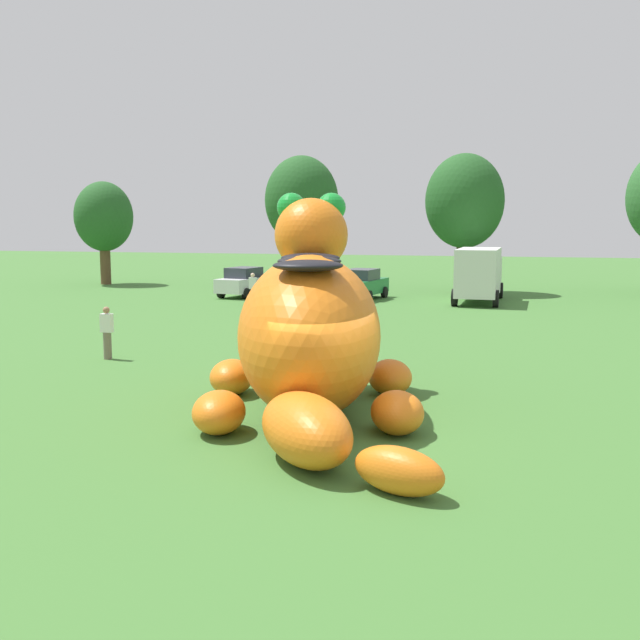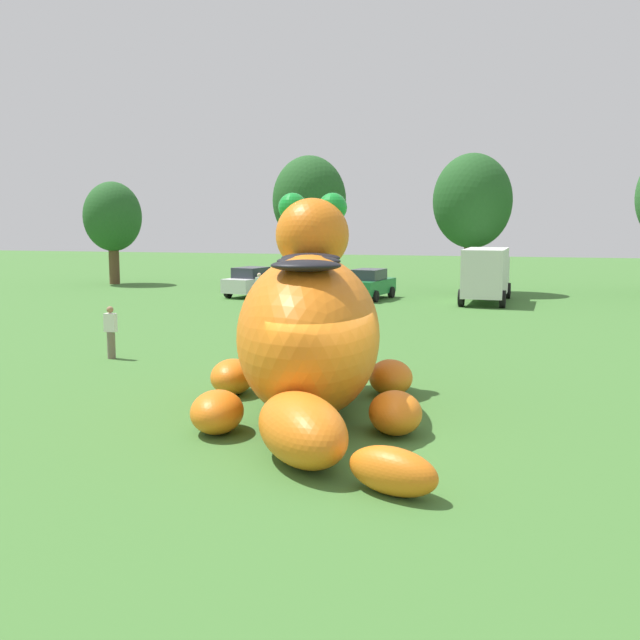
{
  "view_description": "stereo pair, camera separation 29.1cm",
  "coord_description": "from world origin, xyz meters",
  "px_view_note": "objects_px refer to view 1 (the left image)",
  "views": [
    {
      "loc": [
        3.36,
        -14.79,
        4.49
      ],
      "look_at": [
        -1.12,
        2.97,
        2.05
      ],
      "focal_mm": 42.41,
      "sensor_mm": 36.0,
      "label": 1
    },
    {
      "loc": [
        3.64,
        -14.72,
        4.49
      ],
      "look_at": [
        -1.12,
        2.97,
        2.05
      ],
      "focal_mm": 42.41,
      "sensor_mm": 36.0,
      "label": 2
    }
  ],
  "objects_px": {
    "box_truck": "(479,273)",
    "spectator_near_inflatable": "(329,313)",
    "car_white": "(245,282)",
    "spectator_by_cars": "(253,289)",
    "giant_inflatable_creature": "(310,332)",
    "spectator_mid_field": "(107,333)",
    "car_green": "(363,284)",
    "car_black": "(309,282)"
  },
  "relations": [
    {
      "from": "box_truck",
      "to": "spectator_near_inflatable",
      "type": "bearing_deg",
      "value": -111.09
    },
    {
      "from": "car_white",
      "to": "spectator_near_inflatable",
      "type": "height_order",
      "value": "car_white"
    },
    {
      "from": "spectator_by_cars",
      "to": "car_white",
      "type": "bearing_deg",
      "value": 114.89
    },
    {
      "from": "giant_inflatable_creature",
      "to": "spectator_near_inflatable",
      "type": "height_order",
      "value": "giant_inflatable_creature"
    },
    {
      "from": "box_truck",
      "to": "spectator_mid_field",
      "type": "xyz_separation_m",
      "value": [
        -10.94,
        -20.26,
        -0.75
      ]
    },
    {
      "from": "giant_inflatable_creature",
      "to": "car_white",
      "type": "bearing_deg",
      "value": 113.02
    },
    {
      "from": "car_green",
      "to": "car_black",
      "type": "bearing_deg",
      "value": 171.61
    },
    {
      "from": "car_white",
      "to": "car_green",
      "type": "height_order",
      "value": "same"
    },
    {
      "from": "car_white",
      "to": "box_truck",
      "type": "xyz_separation_m",
      "value": [
        13.43,
        0.28,
        0.74
      ]
    },
    {
      "from": "giant_inflatable_creature",
      "to": "car_white",
      "type": "height_order",
      "value": "giant_inflatable_creature"
    },
    {
      "from": "car_black",
      "to": "spectator_by_cars",
      "type": "bearing_deg",
      "value": -109.5
    },
    {
      "from": "box_truck",
      "to": "spectator_near_inflatable",
      "type": "height_order",
      "value": "box_truck"
    },
    {
      "from": "car_black",
      "to": "box_truck",
      "type": "relative_size",
      "value": 0.64
    },
    {
      "from": "giant_inflatable_creature",
      "to": "spectator_by_cars",
      "type": "bearing_deg",
      "value": 112.63
    },
    {
      "from": "car_white",
      "to": "spectator_by_cars",
      "type": "bearing_deg",
      "value": -65.11
    },
    {
      "from": "car_green",
      "to": "giant_inflatable_creature",
      "type": "bearing_deg",
      "value": -81.8
    },
    {
      "from": "giant_inflatable_creature",
      "to": "box_truck",
      "type": "distance_m",
      "value": 25.35
    },
    {
      "from": "box_truck",
      "to": "spectator_mid_field",
      "type": "height_order",
      "value": "box_truck"
    },
    {
      "from": "spectator_near_inflatable",
      "to": "car_green",
      "type": "bearing_deg",
      "value": 95.36
    },
    {
      "from": "car_black",
      "to": "spectator_near_inflatable",
      "type": "relative_size",
      "value": 2.44
    },
    {
      "from": "spectator_mid_field",
      "to": "box_truck",
      "type": "bearing_deg",
      "value": 61.63
    },
    {
      "from": "spectator_by_cars",
      "to": "spectator_mid_field",
      "type": "bearing_deg",
      "value": -88.12
    },
    {
      "from": "car_white",
      "to": "spectator_near_inflatable",
      "type": "relative_size",
      "value": 2.55
    },
    {
      "from": "giant_inflatable_creature",
      "to": "spectator_near_inflatable",
      "type": "xyz_separation_m",
      "value": [
        -2.36,
        11.71,
        -1.05
      ]
    },
    {
      "from": "spectator_mid_field",
      "to": "spectator_by_cars",
      "type": "bearing_deg",
      "value": 91.88
    },
    {
      "from": "giant_inflatable_creature",
      "to": "box_truck",
      "type": "xyz_separation_m",
      "value": [
        2.84,
        25.19,
        -0.3
      ]
    },
    {
      "from": "car_black",
      "to": "giant_inflatable_creature",
      "type": "bearing_deg",
      "value": -74.94
    },
    {
      "from": "spectator_near_inflatable",
      "to": "spectator_by_cars",
      "type": "relative_size",
      "value": 1.0
    },
    {
      "from": "car_green",
      "to": "box_truck",
      "type": "height_order",
      "value": "box_truck"
    },
    {
      "from": "giant_inflatable_creature",
      "to": "car_black",
      "type": "bearing_deg",
      "value": 105.06
    },
    {
      "from": "box_truck",
      "to": "spectator_mid_field",
      "type": "distance_m",
      "value": 23.04
    },
    {
      "from": "giant_inflatable_creature",
      "to": "car_black",
      "type": "relative_size",
      "value": 2.28
    },
    {
      "from": "car_white",
      "to": "spectator_mid_field",
      "type": "relative_size",
      "value": 2.55
    },
    {
      "from": "box_truck",
      "to": "car_white",
      "type": "bearing_deg",
      "value": -178.81
    },
    {
      "from": "spectator_near_inflatable",
      "to": "car_white",
      "type": "bearing_deg",
      "value": 121.93
    },
    {
      "from": "car_white",
      "to": "spectator_mid_field",
      "type": "bearing_deg",
      "value": -82.92
    },
    {
      "from": "car_black",
      "to": "spectator_mid_field",
      "type": "height_order",
      "value": "car_black"
    },
    {
      "from": "spectator_near_inflatable",
      "to": "box_truck",
      "type": "bearing_deg",
      "value": 68.91
    },
    {
      "from": "giant_inflatable_creature",
      "to": "car_black",
      "type": "xyz_separation_m",
      "value": [
        -6.89,
        25.58,
        -1.04
      ]
    },
    {
      "from": "giant_inflatable_creature",
      "to": "car_white",
      "type": "distance_m",
      "value": 27.09
    },
    {
      "from": "car_white",
      "to": "box_truck",
      "type": "bearing_deg",
      "value": 1.19
    },
    {
      "from": "car_green",
      "to": "spectator_by_cars",
      "type": "xyz_separation_m",
      "value": [
        -5.0,
        -4.42,
        -0.01
      ]
    }
  ]
}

